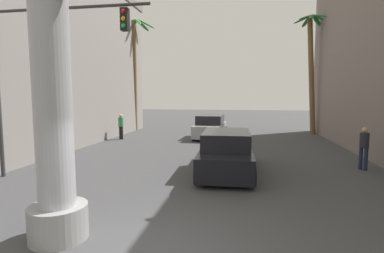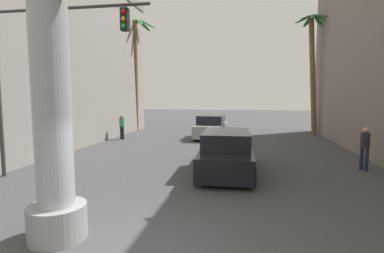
{
  "view_description": "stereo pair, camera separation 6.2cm",
  "coord_description": "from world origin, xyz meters",
  "px_view_note": "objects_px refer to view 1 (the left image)",
  "views": [
    {
      "loc": [
        1.72,
        -4.73,
        2.91
      ],
      "look_at": [
        0.0,
        5.26,
        1.85
      ],
      "focal_mm": 28.0,
      "sensor_mm": 36.0,
      "label": 1
    },
    {
      "loc": [
        1.78,
        -4.72,
        2.91
      ],
      "look_at": [
        0.0,
        5.26,
        1.85
      ],
      "focal_mm": 28.0,
      "sensor_mm": 36.0,
      "label": 2
    }
  ],
  "objects_px": {
    "traffic_light_mast": "(42,58)",
    "pedestrian_far_left": "(121,125)",
    "pedestrian_mid_right": "(364,145)",
    "car_lead": "(226,153)",
    "palm_tree_far_right": "(312,62)",
    "palm_tree_far_left": "(135,65)",
    "car_far": "(210,127)"
  },
  "relations": [
    {
      "from": "traffic_light_mast",
      "to": "palm_tree_far_right",
      "type": "distance_m",
      "value": 18.75
    },
    {
      "from": "pedestrian_mid_right",
      "to": "car_lead",
      "type": "bearing_deg",
      "value": -167.6
    },
    {
      "from": "car_lead",
      "to": "pedestrian_mid_right",
      "type": "distance_m",
      "value": 5.4
    },
    {
      "from": "traffic_light_mast",
      "to": "car_far",
      "type": "relative_size",
      "value": 1.28
    },
    {
      "from": "car_far",
      "to": "pedestrian_mid_right",
      "type": "height_order",
      "value": "pedestrian_mid_right"
    },
    {
      "from": "traffic_light_mast",
      "to": "palm_tree_far_right",
      "type": "bearing_deg",
      "value": 51.38
    },
    {
      "from": "car_lead",
      "to": "palm_tree_far_left",
      "type": "xyz_separation_m",
      "value": [
        -8.2,
        12.32,
        4.62
      ]
    },
    {
      "from": "traffic_light_mast",
      "to": "palm_tree_far_right",
      "type": "relative_size",
      "value": 0.66
    },
    {
      "from": "palm_tree_far_left",
      "to": "pedestrian_far_left",
      "type": "xyz_separation_m",
      "value": [
        0.82,
        -4.97,
        -4.38
      ]
    },
    {
      "from": "car_lead",
      "to": "car_far",
      "type": "height_order",
      "value": "same"
    },
    {
      "from": "pedestrian_mid_right",
      "to": "pedestrian_far_left",
      "type": "xyz_separation_m",
      "value": [
        -12.66,
        6.19,
        -0.01
      ]
    },
    {
      "from": "traffic_light_mast",
      "to": "pedestrian_mid_right",
      "type": "distance_m",
      "value": 12.26
    },
    {
      "from": "car_far",
      "to": "palm_tree_far_right",
      "type": "relative_size",
      "value": 0.51
    },
    {
      "from": "car_far",
      "to": "palm_tree_far_left",
      "type": "bearing_deg",
      "value": 154.28
    },
    {
      "from": "traffic_light_mast",
      "to": "pedestrian_mid_right",
      "type": "xyz_separation_m",
      "value": [
        11.39,
        3.23,
        -3.18
      ]
    },
    {
      "from": "pedestrian_mid_right",
      "to": "car_far",
      "type": "bearing_deg",
      "value": 130.79
    },
    {
      "from": "car_far",
      "to": "pedestrian_far_left",
      "type": "xyz_separation_m",
      "value": [
        -5.77,
        -1.79,
        0.24
      ]
    },
    {
      "from": "pedestrian_far_left",
      "to": "pedestrian_mid_right",
      "type": "bearing_deg",
      "value": -26.06
    },
    {
      "from": "traffic_light_mast",
      "to": "palm_tree_far_left",
      "type": "bearing_deg",
      "value": 98.27
    },
    {
      "from": "pedestrian_far_left",
      "to": "palm_tree_far_left",
      "type": "bearing_deg",
      "value": 99.37
    },
    {
      "from": "car_lead",
      "to": "pedestrian_far_left",
      "type": "distance_m",
      "value": 10.42
    },
    {
      "from": "pedestrian_far_left",
      "to": "car_far",
      "type": "bearing_deg",
      "value": 17.27
    },
    {
      "from": "traffic_light_mast",
      "to": "palm_tree_far_right",
      "type": "xyz_separation_m",
      "value": [
        11.68,
        14.62,
        1.19
      ]
    },
    {
      "from": "palm_tree_far_right",
      "to": "pedestrian_far_left",
      "type": "relative_size",
      "value": 5.29
    },
    {
      "from": "traffic_light_mast",
      "to": "pedestrian_far_left",
      "type": "bearing_deg",
      "value": 97.68
    },
    {
      "from": "car_lead",
      "to": "palm_tree_far_left",
      "type": "bearing_deg",
      "value": 123.67
    },
    {
      "from": "palm_tree_far_right",
      "to": "pedestrian_mid_right",
      "type": "distance_m",
      "value": 12.2
    },
    {
      "from": "palm_tree_far_right",
      "to": "pedestrian_far_left",
      "type": "xyz_separation_m",
      "value": [
        -12.95,
        -5.2,
        -4.39
      ]
    },
    {
      "from": "car_lead",
      "to": "pedestrian_far_left",
      "type": "relative_size",
      "value": 2.96
    },
    {
      "from": "car_lead",
      "to": "palm_tree_far_left",
      "type": "relative_size",
      "value": 0.55
    },
    {
      "from": "car_far",
      "to": "palm_tree_far_left",
      "type": "height_order",
      "value": "palm_tree_far_left"
    },
    {
      "from": "car_lead",
      "to": "pedestrian_far_left",
      "type": "bearing_deg",
      "value": 135.14
    }
  ]
}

